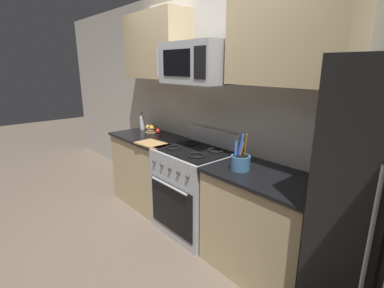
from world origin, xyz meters
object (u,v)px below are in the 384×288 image
at_px(utensil_crock, 240,162).
at_px(fruit_basket, 151,128).
at_px(range_oven, 194,190).
at_px(microwave, 197,63).
at_px(apple_loose, 158,131).
at_px(bottle_vinegar, 142,122).
at_px(cutting_board, 153,144).

bearing_deg(utensil_crock, fruit_basket, 173.12).
bearing_deg(range_oven, fruit_basket, 172.26).
relative_size(utensil_crock, fruit_basket, 1.63).
relative_size(microwave, apple_loose, 10.20).
height_order(utensil_crock, fruit_basket, utensil_crock).
xyz_separation_m(fruit_basket, bottle_vinegar, (-0.21, -0.01, 0.06)).
bearing_deg(microwave, fruit_basket, 173.72).
relative_size(utensil_crock, cutting_board, 0.82).
relative_size(apple_loose, cutting_board, 0.18).
bearing_deg(cutting_board, apple_loose, 138.86).
bearing_deg(range_oven, apple_loose, 170.22).
bearing_deg(bottle_vinegar, fruit_basket, 2.29).
bearing_deg(microwave, bottle_vinegar, 175.12).
height_order(fruit_basket, bottle_vinegar, bottle_vinegar).
xyz_separation_m(cutting_board, bottle_vinegar, (-0.76, 0.33, 0.10)).
xyz_separation_m(utensil_crock, fruit_basket, (-1.71, 0.21, -0.03)).
height_order(microwave, fruit_basket, microwave).
xyz_separation_m(range_oven, apple_loose, (-0.89, 0.15, 0.47)).
height_order(fruit_basket, apple_loose, fruit_basket).
bearing_deg(microwave, range_oven, -89.95).
height_order(microwave, apple_loose, microwave).
relative_size(range_oven, cutting_board, 2.80).
xyz_separation_m(microwave, utensil_crock, (0.67, -0.09, -0.81)).
xyz_separation_m(microwave, bottle_vinegar, (-1.25, 0.11, -0.77)).
bearing_deg(fruit_basket, range_oven, -7.74).
height_order(range_oven, fruit_basket, range_oven).
xyz_separation_m(range_oven, cutting_board, (-0.49, -0.20, 0.44)).
bearing_deg(range_oven, utensil_crock, -5.53).
relative_size(range_oven, apple_loose, 15.16).
relative_size(microwave, utensil_crock, 2.30).
distance_m(range_oven, bottle_vinegar, 1.37).
distance_m(fruit_basket, bottle_vinegar, 0.22).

